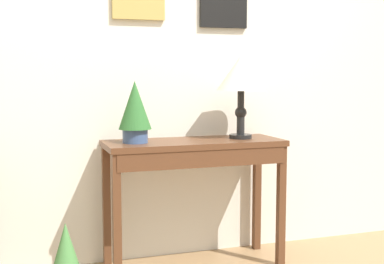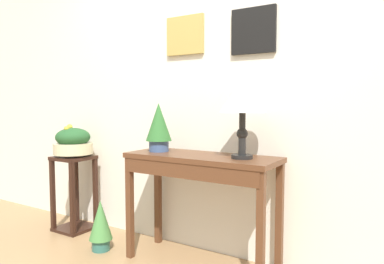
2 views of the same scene
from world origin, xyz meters
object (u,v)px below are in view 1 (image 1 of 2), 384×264
Objects in this scene: table_lamp at (241,76)px; potted_plant_on_console at (135,110)px; console_table at (195,161)px; potted_plant_floor at (66,256)px.

potted_plant_on_console is at bearing -179.59° from table_lamp.
console_table is 0.60m from table_lamp.
potted_plant_on_console is 0.89m from potted_plant_floor.
console_table is 3.00× the size of potted_plant_on_console.
potted_plant_floor is at bearing -167.72° from console_table.
table_lamp reaches higher than potted_plant_on_console.
table_lamp is 1.29× the size of potted_plant_floor.
table_lamp is at bearing 10.06° from potted_plant_floor.
potted_plant_on_console is (-0.36, 0.02, 0.32)m from console_table.
console_table is 0.48m from potted_plant_on_console.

